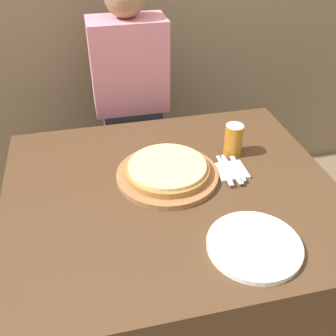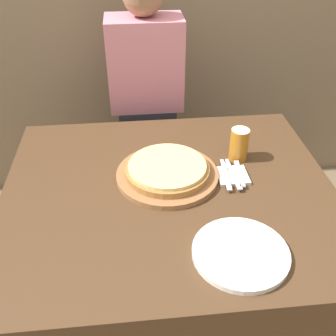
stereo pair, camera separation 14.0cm
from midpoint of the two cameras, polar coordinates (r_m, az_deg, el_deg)
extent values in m
plane|color=#756047|center=(1.93, -1.80, -20.69)|extent=(12.00, 12.00, 0.00)
cube|color=#4C331E|center=(1.63, -2.04, -13.42)|extent=(1.16, 1.00, 0.75)
cylinder|color=#99663D|center=(1.42, -2.83, -1.08)|extent=(0.37, 0.37, 0.02)
cylinder|color=#A87038|center=(1.41, -2.85, -0.37)|extent=(0.30, 0.30, 0.02)
cylinder|color=#EAD184|center=(1.40, -2.87, 0.23)|extent=(0.28, 0.28, 0.01)
cylinder|color=#B7701E|center=(1.52, 6.89, 3.98)|extent=(0.07, 0.07, 0.13)
cylinder|color=white|center=(1.50, 7.04, 5.79)|extent=(0.07, 0.07, 0.02)
cylinder|color=white|center=(1.18, 9.04, -11.20)|extent=(0.28, 0.28, 0.02)
cube|color=silver|center=(1.45, 6.42, -0.54)|extent=(0.11, 0.11, 0.01)
cube|color=silver|center=(1.44, 5.50, -0.40)|extent=(0.03, 0.19, 0.00)
cube|color=silver|center=(1.45, 6.44, -0.27)|extent=(0.03, 0.19, 0.00)
cube|color=silver|center=(1.45, 7.37, -0.14)|extent=(0.03, 0.16, 0.00)
cube|color=#33333D|center=(2.15, -6.69, 0.15)|extent=(0.28, 0.20, 0.73)
cube|color=pink|center=(1.88, -7.93, 14.52)|extent=(0.35, 0.20, 0.42)
camera|label=1|loc=(0.07, -92.86, -2.06)|focal=42.00mm
camera|label=2|loc=(0.07, 87.14, 2.06)|focal=42.00mm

